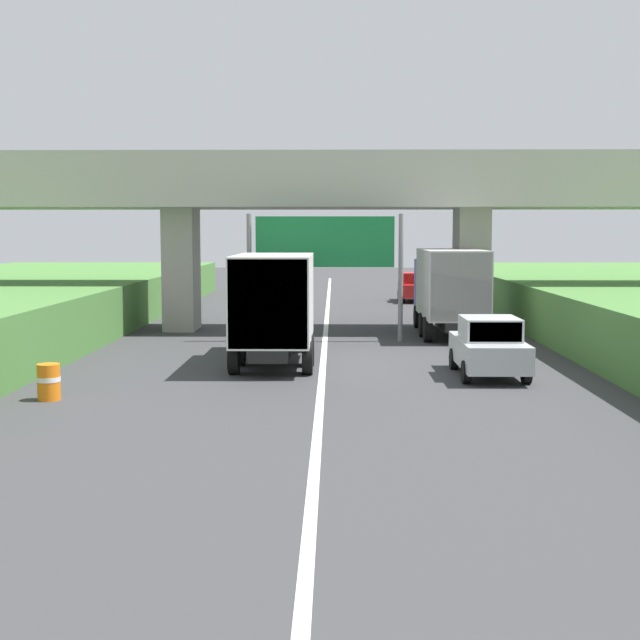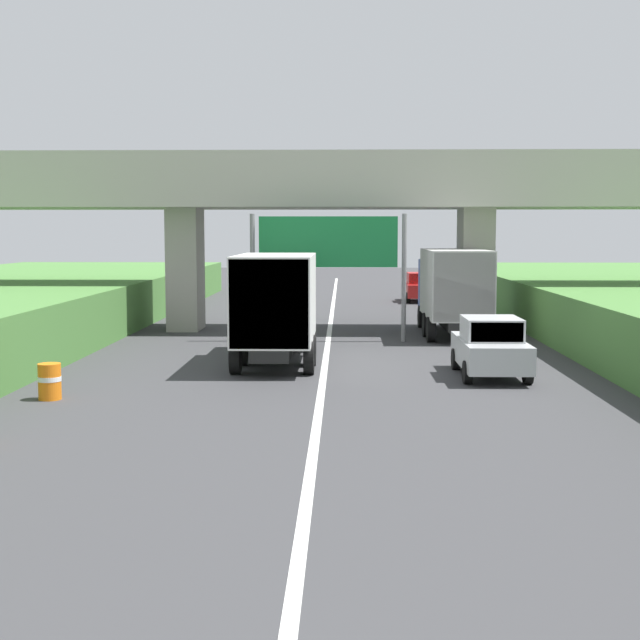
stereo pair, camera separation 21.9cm
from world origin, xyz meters
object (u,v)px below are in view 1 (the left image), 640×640
(overhead_highway_sign, at_px, (325,249))
(truck_blue, at_px, (449,287))
(car_silver, at_px, (489,347))
(car_red, at_px, (415,287))
(truck_white, at_px, (276,302))
(construction_barrel_3, at_px, (49,382))

(overhead_highway_sign, height_order, truck_blue, overhead_highway_sign)
(car_silver, xyz_separation_m, car_red, (0.37, 27.40, 0.00))
(truck_blue, bearing_deg, overhead_highway_sign, -157.33)
(overhead_highway_sign, xyz_separation_m, car_red, (5.15, 19.24, -2.63))
(car_red, bearing_deg, truck_white, -104.99)
(overhead_highway_sign, relative_size, car_red, 1.43)
(car_silver, bearing_deg, car_red, 89.22)
(overhead_highway_sign, height_order, construction_barrel_3, overhead_highway_sign)
(truck_white, relative_size, car_silver, 1.78)
(overhead_highway_sign, height_order, car_silver, overhead_highway_sign)
(truck_blue, relative_size, truck_white, 1.00)
(overhead_highway_sign, bearing_deg, construction_barrel_3, -119.30)
(overhead_highway_sign, xyz_separation_m, truck_white, (-1.50, -5.59, -1.56))
(car_red, bearing_deg, truck_blue, -90.73)
(truck_white, distance_m, construction_barrel_3, 8.33)
(truck_blue, relative_size, car_red, 1.78)
(truck_blue, height_order, construction_barrel_3, truck_blue)
(truck_blue, xyz_separation_m, construction_barrel_3, (-11.63, -13.99, -1.47))
(car_red, relative_size, construction_barrel_3, 4.56)
(overhead_highway_sign, height_order, truck_white, overhead_highway_sign)
(overhead_highway_sign, xyz_separation_m, construction_barrel_3, (-6.70, -11.93, -3.03))
(truck_blue, xyz_separation_m, car_red, (0.22, 17.18, -1.08))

